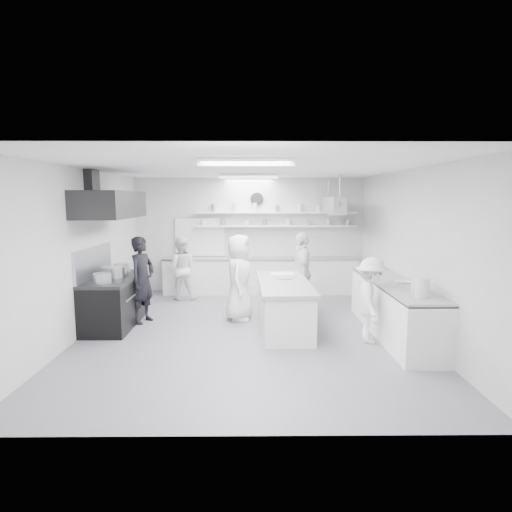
{
  "coord_description": "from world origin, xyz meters",
  "views": [
    {
      "loc": [
        0.08,
        -7.59,
        2.46
      ],
      "look_at": [
        0.15,
        0.6,
        1.34
      ],
      "focal_mm": 29.48,
      "sensor_mm": 36.0,
      "label": 1
    }
  ],
  "objects_px": {
    "stove": "(115,303)",
    "cook_back": "(181,268)",
    "prep_island": "(284,306)",
    "back_counter": "(261,276)",
    "right_counter": "(394,309)",
    "cook_stove": "(142,280)"
  },
  "relations": [
    {
      "from": "stove",
      "to": "right_counter",
      "type": "relative_size",
      "value": 0.55
    },
    {
      "from": "right_counter",
      "to": "prep_island",
      "type": "height_order",
      "value": "right_counter"
    },
    {
      "from": "stove",
      "to": "cook_back",
      "type": "bearing_deg",
      "value": 66.43
    },
    {
      "from": "stove",
      "to": "prep_island",
      "type": "bearing_deg",
      "value": -3.41
    },
    {
      "from": "right_counter",
      "to": "cook_back",
      "type": "bearing_deg",
      "value": 147.64
    },
    {
      "from": "back_counter",
      "to": "stove",
      "type": "bearing_deg",
      "value": -136.01
    },
    {
      "from": "cook_stove",
      "to": "cook_back",
      "type": "xyz_separation_m",
      "value": [
        0.43,
        1.92,
        -0.09
      ]
    },
    {
      "from": "right_counter",
      "to": "cook_stove",
      "type": "xyz_separation_m",
      "value": [
        -4.75,
        0.81,
        0.39
      ]
    },
    {
      "from": "stove",
      "to": "back_counter",
      "type": "distance_m",
      "value": 4.03
    },
    {
      "from": "stove",
      "to": "cook_back",
      "type": "distance_m",
      "value": 2.35
    },
    {
      "from": "stove",
      "to": "prep_island",
      "type": "relative_size",
      "value": 0.78
    },
    {
      "from": "back_counter",
      "to": "right_counter",
      "type": "xyz_separation_m",
      "value": [
        2.35,
        -3.4,
        0.01
      ]
    },
    {
      "from": "right_counter",
      "to": "cook_back",
      "type": "distance_m",
      "value": 5.12
    },
    {
      "from": "back_counter",
      "to": "cook_back",
      "type": "xyz_separation_m",
      "value": [
        -1.97,
        -0.66,
        0.31
      ]
    },
    {
      "from": "cook_back",
      "to": "prep_island",
      "type": "bearing_deg",
      "value": 131.18
    },
    {
      "from": "stove",
      "to": "right_counter",
      "type": "xyz_separation_m",
      "value": [
        5.25,
        -0.6,
        0.02
      ]
    },
    {
      "from": "prep_island",
      "to": "back_counter",
      "type": "bearing_deg",
      "value": 95.43
    },
    {
      "from": "cook_back",
      "to": "stove",
      "type": "bearing_deg",
      "value": 62.43
    },
    {
      "from": "stove",
      "to": "cook_back",
      "type": "xyz_separation_m",
      "value": [
        0.93,
        2.14,
        0.32
      ]
    },
    {
      "from": "stove",
      "to": "right_counter",
      "type": "bearing_deg",
      "value": -6.52
    },
    {
      "from": "back_counter",
      "to": "cook_back",
      "type": "relative_size",
      "value": 3.24
    },
    {
      "from": "cook_stove",
      "to": "prep_island",
      "type": "bearing_deg",
      "value": -74.89
    }
  ]
}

